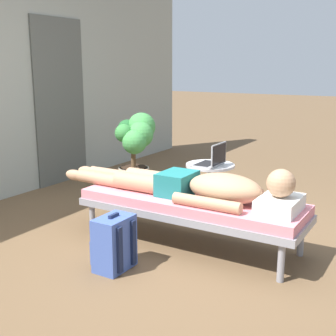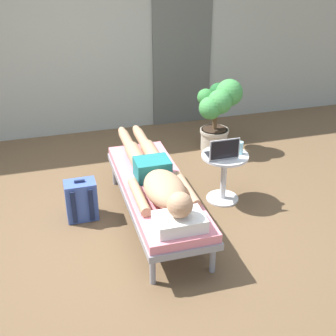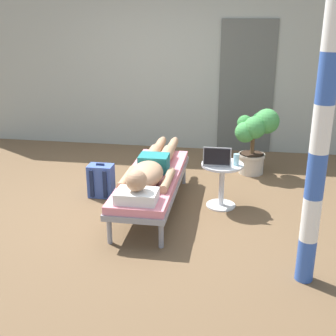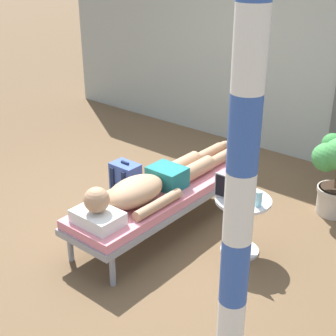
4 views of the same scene
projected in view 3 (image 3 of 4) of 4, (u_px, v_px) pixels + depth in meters
The scene contains 11 objects.
ground_plane at pixel (133, 204), 5.24m from camera, with size 40.00×40.00×0.00m, color brown.
house_wall_back at pixel (182, 64), 7.00m from camera, with size 7.60×0.20×2.70m, color #999E93.
house_door_panel at pixel (246, 88), 6.85m from camera, with size 0.84×0.03×2.04m, color #545651.
lounge_chair at pixel (152, 181), 5.00m from camera, with size 0.61×1.89×0.42m.
person_reclining at pixel (151, 168), 4.89m from camera, with size 0.53×2.17×0.32m.
side_table at pixel (222, 178), 5.07m from camera, with size 0.48×0.48×0.52m.
laptop at pixel (217, 160), 4.95m from camera, with size 0.31×0.24×0.23m.
drink_glass at pixel (236, 160), 4.95m from camera, with size 0.06×0.06×0.13m, color #99D8E5.
backpack at pixel (101, 181), 5.41m from camera, with size 0.30×0.26×0.42m.
potted_plant at pixel (255, 135), 6.02m from camera, with size 0.59×0.52×0.92m.
porch_post at pixel (322, 129), 3.34m from camera, with size 0.15×0.15×2.65m.
Camera 3 is at (1.18, -4.65, 2.18)m, focal length 47.38 mm.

